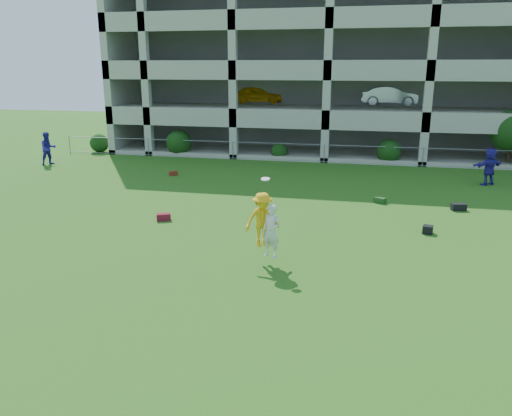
% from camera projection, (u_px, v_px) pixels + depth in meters
% --- Properties ---
extents(ground, '(100.00, 100.00, 0.00)m').
position_uv_depth(ground, '(266.00, 287.00, 13.98)').
color(ground, '#235114').
rests_on(ground, ground).
extents(bystander_a, '(1.20, 1.25, 2.02)m').
position_uv_depth(bystander_a, '(48.00, 148.00, 31.00)').
color(bystander_a, '#2A1F91').
rests_on(bystander_a, ground).
extents(bystander_d, '(1.81, 1.45, 1.93)m').
position_uv_depth(bystander_d, '(489.00, 167.00, 25.67)').
color(bystander_d, '#2E229C').
rests_on(bystander_d, ground).
extents(bag_red_a, '(0.63, 0.50, 0.28)m').
position_uv_depth(bag_red_a, '(164.00, 217.00, 19.93)').
color(bag_red_a, maroon).
rests_on(bag_red_a, ground).
extents(crate_d, '(0.42, 0.42, 0.30)m').
position_uv_depth(crate_d, '(428.00, 230.00, 18.37)').
color(crate_d, black).
rests_on(crate_d, ground).
extents(bag_black_e, '(0.65, 0.42, 0.30)m').
position_uv_depth(bag_black_e, '(459.00, 207.00, 21.30)').
color(bag_black_e, black).
rests_on(bag_black_e, ground).
extents(bag_red_f, '(0.52, 0.50, 0.24)m').
position_uv_depth(bag_red_f, '(173.00, 173.00, 28.14)').
color(bag_red_f, '#5D2110').
rests_on(bag_red_f, ground).
extents(bag_green_g, '(0.58, 0.52, 0.25)m').
position_uv_depth(bag_green_g, '(380.00, 200.00, 22.47)').
color(bag_green_g, '#163613').
rests_on(bag_green_g, ground).
extents(frisbee_contest, '(1.32, 1.14, 2.42)m').
position_uv_depth(frisbee_contest, '(264.00, 223.00, 15.34)').
color(frisbee_contest, '#F6AD15').
rests_on(frisbee_contest, ground).
extents(parking_garage, '(30.00, 14.00, 12.00)m').
position_uv_depth(parking_garage, '(336.00, 65.00, 38.35)').
color(parking_garage, '#9E998C').
rests_on(parking_garage, ground).
extents(fence, '(36.06, 0.06, 1.20)m').
position_uv_depth(fence, '(324.00, 153.00, 31.66)').
color(fence, gray).
rests_on(fence, ground).
extents(shrub_row, '(34.38, 2.52, 3.50)m').
position_uv_depth(shrub_row, '(400.00, 140.00, 31.13)').
color(shrub_row, '#163D11').
rests_on(shrub_row, ground).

